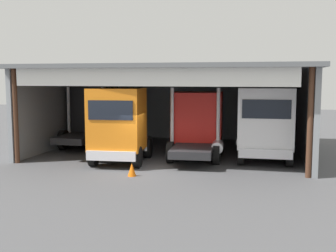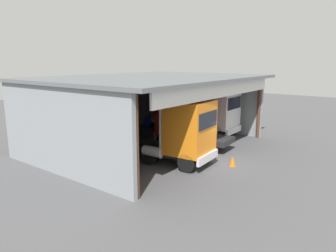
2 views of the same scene
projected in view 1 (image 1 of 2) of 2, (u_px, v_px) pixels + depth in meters
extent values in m
plane|color=#4C4C4F|center=(150.00, 170.00, 18.60)|extent=(80.00, 80.00, 0.00)
cube|color=gray|center=(189.00, 105.00, 28.34)|extent=(14.10, 0.24, 4.58)
cube|color=gray|center=(60.00, 109.00, 24.88)|extent=(0.24, 10.33, 4.58)
cube|color=gray|center=(304.00, 113.00, 21.79)|extent=(0.24, 10.33, 4.58)
cube|color=slate|center=(173.00, 68.00, 22.72)|extent=(14.70, 11.04, 0.20)
cylinder|color=#4C2D1E|center=(16.00, 116.00, 19.97)|extent=(0.24, 0.24, 4.58)
cylinder|color=#4C2D1E|center=(310.00, 123.00, 16.99)|extent=(0.24, 0.24, 4.58)
cube|color=white|center=(148.00, 76.00, 17.83)|extent=(12.69, 0.12, 0.90)
cube|color=black|center=(94.00, 108.00, 25.54)|extent=(2.43, 2.07, 2.97)
cube|color=black|center=(100.00, 99.00, 26.50)|extent=(2.06, 0.06, 0.89)
cube|color=silver|center=(101.00, 131.00, 26.78)|extent=(2.30, 0.16, 0.44)
cube|color=#232326|center=(80.00, 137.00, 23.76)|extent=(1.82, 3.67, 0.36)
cylinder|color=silver|center=(69.00, 112.00, 24.65)|extent=(0.18, 0.18, 3.06)
cylinder|color=silver|center=(103.00, 113.00, 24.17)|extent=(0.18, 0.18, 3.06)
cylinder|color=silver|center=(100.00, 135.00, 23.80)|extent=(0.56, 1.20, 0.56)
cylinder|color=black|center=(81.00, 134.00, 26.37)|extent=(0.30, 1.13, 1.13)
cylinder|color=black|center=(112.00, 135.00, 25.91)|extent=(0.30, 1.13, 1.13)
cylinder|color=black|center=(63.00, 140.00, 24.02)|extent=(0.30, 1.13, 1.13)
cylinder|color=black|center=(98.00, 141.00, 23.55)|extent=(0.30, 1.13, 1.13)
cube|color=orange|center=(117.00, 119.00, 19.46)|extent=(2.56, 2.30, 2.91)
cube|color=black|center=(110.00, 110.00, 18.33)|extent=(2.05, 0.20, 0.87)
cube|color=silver|center=(111.00, 156.00, 18.53)|extent=(2.30, 0.32, 0.44)
cube|color=#232326|center=(128.00, 144.00, 21.64)|extent=(2.06, 3.84, 0.36)
cylinder|color=silver|center=(145.00, 121.00, 20.51)|extent=(0.18, 0.18, 3.06)
cylinder|color=silver|center=(103.00, 120.00, 20.84)|extent=(0.18, 0.18, 3.06)
cylinder|color=silver|center=(107.00, 142.00, 21.50)|extent=(0.64, 1.24, 0.56)
cylinder|color=black|center=(137.00, 157.00, 19.07)|extent=(0.37, 1.02, 1.01)
cylinder|color=black|center=(94.00, 156.00, 19.39)|extent=(0.37, 1.02, 1.01)
cylinder|color=black|center=(148.00, 148.00, 21.50)|extent=(0.37, 1.02, 1.01)
cylinder|color=black|center=(109.00, 147.00, 21.82)|extent=(0.37, 1.02, 1.01)
cube|color=red|center=(197.00, 117.00, 21.75)|extent=(2.68, 2.46, 2.63)
cube|color=black|center=(200.00, 107.00, 22.85)|extent=(2.17, 0.18, 0.79)
cube|color=silver|center=(199.00, 140.00, 23.09)|extent=(2.43, 0.30, 0.44)
cube|color=#232326|center=(193.00, 149.00, 19.94)|extent=(2.12, 3.74, 0.36)
cylinder|color=silver|center=(172.00, 119.00, 20.65)|extent=(0.18, 0.18, 3.14)
cylinder|color=silver|center=(218.00, 120.00, 20.28)|extent=(0.18, 0.18, 3.14)
cylinder|color=silver|center=(217.00, 147.00, 20.04)|extent=(0.63, 1.23, 0.56)
cylinder|color=black|center=(178.00, 144.00, 22.57)|extent=(0.36, 1.07, 1.06)
cylinder|color=black|center=(219.00, 145.00, 22.20)|extent=(0.36, 1.07, 1.06)
cylinder|color=black|center=(170.00, 152.00, 20.15)|extent=(0.36, 1.07, 1.06)
cylinder|color=black|center=(217.00, 154.00, 19.78)|extent=(0.36, 1.07, 1.06)
cube|color=white|center=(265.00, 118.00, 19.77)|extent=(2.58, 2.53, 2.86)
cube|color=black|center=(266.00, 109.00, 18.48)|extent=(2.16, 0.09, 0.86)
cube|color=silver|center=(265.00, 154.00, 18.69)|extent=(2.42, 0.20, 0.44)
cube|color=#232326|center=(264.00, 143.00, 21.64)|extent=(1.96, 3.20, 0.36)
cylinder|color=silver|center=(288.00, 123.00, 20.94)|extent=(0.18, 0.18, 2.54)
cylinder|color=silver|center=(242.00, 123.00, 21.40)|extent=(0.18, 0.18, 2.54)
cylinder|color=silver|center=(242.00, 141.00, 21.56)|extent=(0.58, 1.21, 0.56)
cylinder|color=black|center=(289.00, 155.00, 19.25)|extent=(0.32, 1.15, 1.14)
cylinder|color=black|center=(241.00, 153.00, 19.71)|extent=(0.32, 1.15, 1.14)
cylinder|color=black|center=(286.00, 147.00, 21.43)|extent=(0.32, 1.15, 1.14)
cylinder|color=black|center=(242.00, 146.00, 21.89)|extent=(0.32, 1.15, 1.14)
cylinder|color=#194CB2|center=(262.00, 135.00, 26.71)|extent=(0.58, 0.58, 0.88)
cube|color=black|center=(180.00, 134.00, 27.16)|extent=(0.90, 0.60, 1.00)
cone|color=orange|center=(132.00, 170.00, 17.46)|extent=(0.36, 0.36, 0.56)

